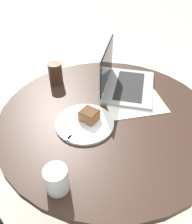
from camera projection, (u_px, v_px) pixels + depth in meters
name	position (u px, v px, depth m)	size (l,w,h in m)	color
ground_plane	(103.00, 194.00, 1.50)	(12.00, 12.00, 0.00)	#B7AD9E
dining_table	(106.00, 140.00, 1.14)	(1.01, 1.01, 0.74)	black
paper_document	(134.00, 103.00, 1.09)	(0.33, 0.28, 0.00)	white
plate	(84.00, 123.00, 0.97)	(0.26, 0.26, 0.01)	silver
cake_slice	(89.00, 115.00, 0.96)	(0.10, 0.10, 0.05)	brown
fork	(77.00, 130.00, 0.92)	(0.11, 0.16, 0.00)	silver
coffee_glass	(55.00, 73.00, 1.19)	(0.07, 0.07, 0.11)	#3D2619
water_glass	(56.00, 179.00, 0.70)	(0.08, 0.08, 0.10)	silver
laptop	(123.00, 82.00, 1.16)	(0.31, 0.38, 0.23)	gray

